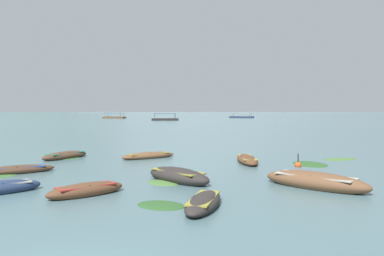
{
  "coord_description": "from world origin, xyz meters",
  "views": [
    {
      "loc": [
        2.53,
        -6.63,
        3.26
      ],
      "look_at": [
        3.05,
        37.3,
        1.21
      ],
      "focal_mm": 34.71,
      "sensor_mm": 36.0,
      "label": 1
    }
  ],
  "objects_px": {
    "rowboat_2": "(148,156)",
    "ferry_1": "(242,117)",
    "rowboat_0": "(247,160)",
    "rowboat_1": "(1,188)",
    "rowboat_6": "(65,156)",
    "rowboat_8": "(86,190)",
    "ferry_2": "(165,119)",
    "rowboat_4": "(315,181)",
    "rowboat_7": "(203,202)",
    "ferry_0": "(114,117)",
    "rowboat_5": "(16,170)",
    "rowboat_3": "(178,176)",
    "mooring_buoy": "(298,165)"
  },
  "relations": [
    {
      "from": "rowboat_5",
      "to": "rowboat_0",
      "type": "bearing_deg",
      "value": 17.17
    },
    {
      "from": "rowboat_8",
      "to": "rowboat_6",
      "type": "bearing_deg",
      "value": 111.84
    },
    {
      "from": "ferry_1",
      "to": "rowboat_4",
      "type": "bearing_deg",
      "value": -97.14
    },
    {
      "from": "rowboat_2",
      "to": "ferry_2",
      "type": "bearing_deg",
      "value": 92.84
    },
    {
      "from": "rowboat_5",
      "to": "rowboat_6",
      "type": "height_order",
      "value": "rowboat_6"
    },
    {
      "from": "rowboat_1",
      "to": "rowboat_2",
      "type": "bearing_deg",
      "value": 66.39
    },
    {
      "from": "rowboat_5",
      "to": "ferry_0",
      "type": "distance_m",
      "value": 142.32
    },
    {
      "from": "rowboat_0",
      "to": "rowboat_7",
      "type": "distance_m",
      "value": 11.34
    },
    {
      "from": "rowboat_3",
      "to": "ferry_2",
      "type": "distance_m",
      "value": 107.45
    },
    {
      "from": "rowboat_7",
      "to": "ferry_1",
      "type": "height_order",
      "value": "ferry_1"
    },
    {
      "from": "rowboat_0",
      "to": "rowboat_5",
      "type": "xyz_separation_m",
      "value": [
        -12.72,
        -3.93,
        -0.01
      ]
    },
    {
      "from": "rowboat_7",
      "to": "mooring_buoy",
      "type": "xyz_separation_m",
      "value": [
        5.9,
        9.0,
        -0.07
      ]
    },
    {
      "from": "rowboat_4",
      "to": "ferry_1",
      "type": "relative_size",
      "value": 0.38
    },
    {
      "from": "rowboat_2",
      "to": "rowboat_6",
      "type": "relative_size",
      "value": 1.02
    },
    {
      "from": "rowboat_7",
      "to": "ferry_2",
      "type": "distance_m",
      "value": 112.16
    },
    {
      "from": "rowboat_4",
      "to": "ferry_0",
      "type": "height_order",
      "value": "ferry_0"
    },
    {
      "from": "rowboat_0",
      "to": "rowboat_7",
      "type": "bearing_deg",
      "value": -106.53
    },
    {
      "from": "rowboat_2",
      "to": "ferry_2",
      "type": "height_order",
      "value": "ferry_2"
    },
    {
      "from": "ferry_2",
      "to": "rowboat_4",
      "type": "bearing_deg",
      "value": -83.17
    },
    {
      "from": "rowboat_4",
      "to": "rowboat_7",
      "type": "distance_m",
      "value": 5.82
    },
    {
      "from": "rowboat_4",
      "to": "ferry_1",
      "type": "bearing_deg",
      "value": 82.86
    },
    {
      "from": "rowboat_1",
      "to": "ferry_1",
      "type": "height_order",
      "value": "ferry_1"
    },
    {
      "from": "rowboat_6",
      "to": "rowboat_8",
      "type": "xyz_separation_m",
      "value": [
        4.48,
        -11.18,
        0.0
      ]
    },
    {
      "from": "rowboat_0",
      "to": "rowboat_1",
      "type": "height_order",
      "value": "rowboat_1"
    },
    {
      "from": "rowboat_5",
      "to": "rowboat_8",
      "type": "bearing_deg",
      "value": -45.14
    },
    {
      "from": "rowboat_5",
      "to": "mooring_buoy",
      "type": "xyz_separation_m",
      "value": [
        15.4,
        2.06,
        -0.07
      ]
    },
    {
      "from": "rowboat_8",
      "to": "mooring_buoy",
      "type": "bearing_deg",
      "value": 34.54
    },
    {
      "from": "rowboat_6",
      "to": "rowboat_2",
      "type": "bearing_deg",
      "value": 0.05
    },
    {
      "from": "rowboat_1",
      "to": "mooring_buoy",
      "type": "bearing_deg",
      "value": 25.85
    },
    {
      "from": "rowboat_6",
      "to": "rowboat_3",
      "type": "bearing_deg",
      "value": -46.54
    },
    {
      "from": "rowboat_2",
      "to": "ferry_1",
      "type": "distance_m",
      "value": 145.37
    },
    {
      "from": "rowboat_3",
      "to": "rowboat_6",
      "type": "xyz_separation_m",
      "value": [
        -7.97,
        8.41,
        -0.06
      ]
    },
    {
      "from": "rowboat_0",
      "to": "ferry_0",
      "type": "relative_size",
      "value": 0.41
    },
    {
      "from": "rowboat_6",
      "to": "mooring_buoy",
      "type": "height_order",
      "value": "mooring_buoy"
    },
    {
      "from": "rowboat_8",
      "to": "ferry_2",
      "type": "relative_size",
      "value": 0.33
    },
    {
      "from": "ferry_2",
      "to": "rowboat_8",
      "type": "bearing_deg",
      "value": -88.09
    },
    {
      "from": "ferry_0",
      "to": "ferry_2",
      "type": "relative_size",
      "value": 1.11
    },
    {
      "from": "rowboat_6",
      "to": "ferry_0",
      "type": "xyz_separation_m",
      "value": [
        -23.24,
        134.38,
        0.26
      ]
    },
    {
      "from": "rowboat_1",
      "to": "ferry_2",
      "type": "xyz_separation_m",
      "value": [
        -0.19,
        109.56,
        0.26
      ]
    },
    {
      "from": "rowboat_3",
      "to": "ferry_1",
      "type": "relative_size",
      "value": 0.33
    },
    {
      "from": "rowboat_4",
      "to": "ferry_0",
      "type": "xyz_separation_m",
      "value": [
        -37.06,
        144.27,
        0.19
      ]
    },
    {
      "from": "rowboat_1",
      "to": "rowboat_6",
      "type": "relative_size",
      "value": 0.77
    },
    {
      "from": "rowboat_6",
      "to": "rowboat_7",
      "type": "relative_size",
      "value": 1.15
    },
    {
      "from": "rowboat_8",
      "to": "ferry_2",
      "type": "bearing_deg",
      "value": 91.91
    },
    {
      "from": "rowboat_0",
      "to": "rowboat_1",
      "type": "xyz_separation_m",
      "value": [
        -11.16,
        -8.57,
        0.02
      ]
    },
    {
      "from": "rowboat_0",
      "to": "ferry_2",
      "type": "bearing_deg",
      "value": 96.41
    },
    {
      "from": "rowboat_0",
      "to": "rowboat_3",
      "type": "height_order",
      "value": "rowboat_3"
    },
    {
      "from": "rowboat_3",
      "to": "rowboat_4",
      "type": "bearing_deg",
      "value": -14.24
    },
    {
      "from": "rowboat_7",
      "to": "ferry_1",
      "type": "relative_size",
      "value": 0.3
    },
    {
      "from": "rowboat_1",
      "to": "rowboat_8",
      "type": "bearing_deg",
      "value": -7.0
    }
  ]
}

